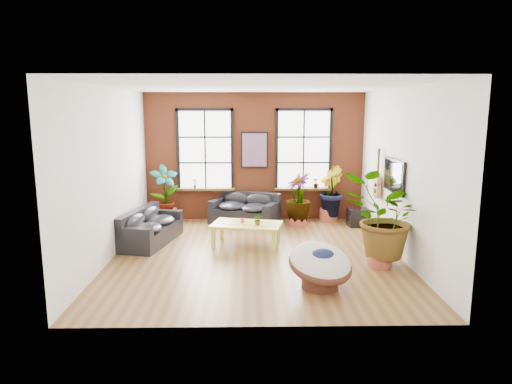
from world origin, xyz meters
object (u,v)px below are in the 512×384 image
at_px(coffee_table, 247,226).
at_px(sofa_back, 245,210).
at_px(sofa_left, 149,228).
at_px(papasan_chair, 320,264).

bearing_deg(coffee_table, sofa_back, 103.74).
height_order(sofa_left, papasan_chair, papasan_chair).
bearing_deg(sofa_back, coffee_table, -64.73).
xyz_separation_m(sofa_left, coffee_table, (2.25, -0.19, 0.09)).
distance_m(sofa_left, coffee_table, 2.26).
height_order(sofa_back, papasan_chair, papasan_chair).
distance_m(sofa_back, papasan_chair, 4.77).
height_order(sofa_back, coffee_table, sofa_back).
xyz_separation_m(sofa_left, papasan_chair, (3.53, -2.78, 0.07)).
bearing_deg(sofa_back, papasan_chair, -49.90).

